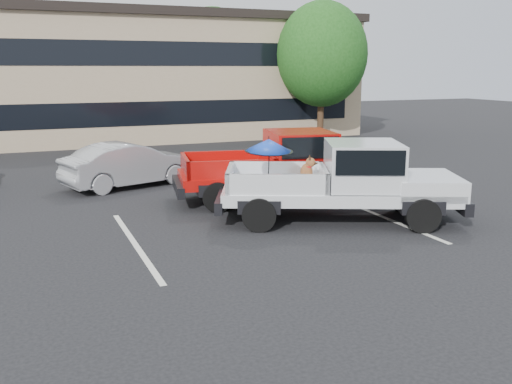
% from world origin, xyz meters
% --- Properties ---
extents(ground, '(90.00, 90.00, 0.00)m').
position_xyz_m(ground, '(0.00, 0.00, 0.00)').
color(ground, black).
rests_on(ground, ground).
extents(stripe_left, '(0.12, 5.00, 0.01)m').
position_xyz_m(stripe_left, '(-3.00, 2.00, 0.00)').
color(stripe_left, silver).
rests_on(stripe_left, ground).
extents(stripe_right, '(0.12, 5.00, 0.01)m').
position_xyz_m(stripe_right, '(3.00, 2.00, 0.00)').
color(stripe_right, silver).
rests_on(stripe_right, ground).
extents(motel_building, '(20.40, 8.40, 6.30)m').
position_xyz_m(motel_building, '(2.00, 20.99, 3.21)').
color(motel_building, tan).
rests_on(motel_building, ground).
extents(tree_right, '(4.46, 4.46, 6.78)m').
position_xyz_m(tree_right, '(9.00, 16.00, 4.21)').
color(tree_right, '#332114').
rests_on(tree_right, ground).
extents(tree_back, '(4.68, 4.68, 7.11)m').
position_xyz_m(tree_back, '(6.00, 24.00, 4.41)').
color(tree_back, '#332114').
rests_on(tree_back, ground).
extents(silver_pickup, '(6.00, 4.07, 2.06)m').
position_xyz_m(silver_pickup, '(2.07, 1.87, 1.05)').
color(silver_pickup, black).
rests_on(silver_pickup, ground).
extents(red_pickup, '(5.98, 2.97, 1.88)m').
position_xyz_m(red_pickup, '(1.82, 4.43, 1.03)').
color(red_pickup, black).
rests_on(red_pickup, ground).
extents(silver_sedan, '(4.33, 2.59, 1.35)m').
position_xyz_m(silver_sedan, '(-1.98, 7.97, 0.67)').
color(silver_sedan, '#9D9FA4').
rests_on(silver_sedan, ground).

